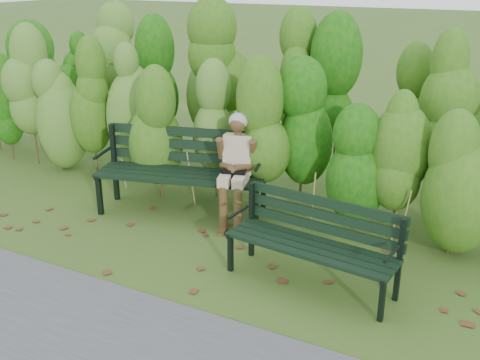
% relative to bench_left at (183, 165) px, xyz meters
% --- Properties ---
extents(ground, '(80.00, 80.00, 0.00)m').
position_rel_bench_left_xyz_m(ground, '(1.04, -0.87, -0.59)').
color(ground, '#3D581F').
extents(hedge_band, '(11.04, 1.67, 2.42)m').
position_rel_bench_left_xyz_m(hedge_band, '(1.04, 1.00, 0.66)').
color(hedge_band, '#47381E').
rests_on(hedge_band, ground).
extents(leaf_litter, '(5.74, 2.26, 0.01)m').
position_rel_bench_left_xyz_m(leaf_litter, '(1.08, -0.94, -0.59)').
color(leaf_litter, brown).
rests_on(leaf_litter, ground).
extents(bench_left, '(2.12, 1.16, 1.01)m').
position_rel_bench_left_xyz_m(bench_left, '(0.00, 0.00, 0.00)').
color(bench_left, black).
rests_on(bench_left, ground).
extents(bench_right, '(1.66, 0.69, 0.81)m').
position_rel_bench_left_xyz_m(bench_right, '(2.02, -0.86, -0.12)').
color(bench_right, black).
rests_on(bench_right, ground).
extents(seated_woman, '(0.50, 0.74, 1.29)m').
position_rel_bench_left_xyz_m(seated_woman, '(0.72, -0.01, 0.16)').
color(seated_woman, beige).
rests_on(seated_woman, ground).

